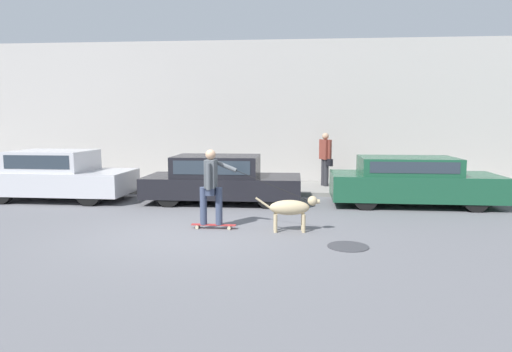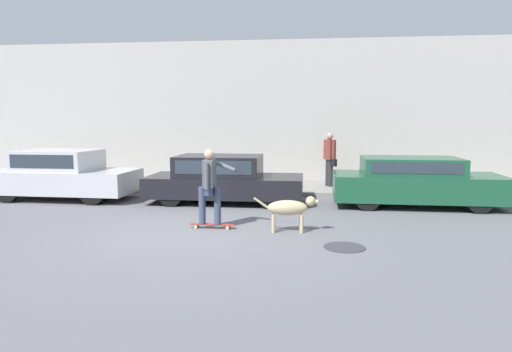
% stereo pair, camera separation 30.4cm
% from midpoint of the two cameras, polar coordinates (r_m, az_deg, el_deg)
% --- Properties ---
extents(ground_plane, '(36.00, 36.00, 0.00)m').
position_cam_midpoint_polar(ground_plane, '(9.06, -9.04, -7.07)').
color(ground_plane, slate).
extents(back_wall, '(32.00, 0.30, 4.87)m').
position_cam_midpoint_polar(back_wall, '(15.86, -2.89, 7.84)').
color(back_wall, '#B2ADA8').
rests_on(back_wall, ground_plane).
extents(sidewalk_curb, '(30.00, 2.49, 0.12)m').
position_cam_midpoint_polar(sidewalk_curb, '(14.61, -3.59, -1.43)').
color(sidewalk_curb, gray).
rests_on(sidewalk_curb, ground_plane).
extents(parked_car_0, '(3.97, 1.86, 1.37)m').
position_cam_midpoint_polar(parked_car_0, '(13.75, -24.11, -0.01)').
color(parked_car_0, black).
rests_on(parked_car_0, ground_plane).
extents(parked_car_1, '(4.12, 1.76, 1.26)m').
position_cam_midpoint_polar(parked_car_1, '(12.21, -5.09, -0.47)').
color(parked_car_1, black).
rests_on(parked_car_1, ground_plane).
extents(parked_car_2, '(4.21, 1.81, 1.25)m').
position_cam_midpoint_polar(parked_car_2, '(12.36, 18.22, -0.64)').
color(parked_car_2, black).
rests_on(parked_car_2, ground_plane).
extents(dog, '(1.27, 0.36, 0.71)m').
position_cam_midpoint_polar(dog, '(8.99, 3.48, -4.03)').
color(dog, tan).
rests_on(dog, ground_plane).
extents(skateboarder, '(2.44, 0.58, 1.61)m').
position_cam_midpoint_polar(skateboarder, '(9.20, -6.52, -0.99)').
color(skateboarder, beige).
rests_on(skateboarder, ground_plane).
extents(pedestrian_with_bag, '(0.41, 0.67, 1.68)m').
position_cam_midpoint_polar(pedestrian_with_bag, '(14.55, 8.08, 2.41)').
color(pedestrian_with_bag, '#28282D').
rests_on(pedestrian_with_bag, sidewalk_curb).
extents(manhole_cover, '(0.72, 0.72, 0.01)m').
position_cam_midpoint_polar(manhole_cover, '(8.14, 10.38, -8.66)').
color(manhole_cover, '#38383D').
rests_on(manhole_cover, ground_plane).
extents(fire_hydrant, '(0.18, 0.18, 0.81)m').
position_cam_midpoint_polar(fire_hydrant, '(15.60, -29.22, -0.42)').
color(fire_hydrant, '#4C5156').
rests_on(fire_hydrant, ground_plane).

